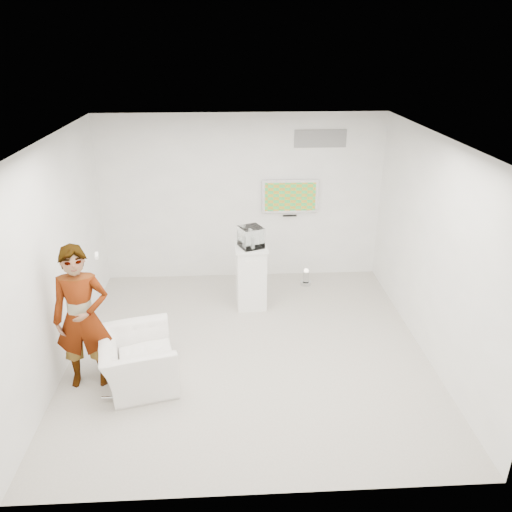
% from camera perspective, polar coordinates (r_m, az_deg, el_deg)
% --- Properties ---
extents(room, '(5.01, 5.01, 3.00)m').
position_cam_1_polar(room, '(6.60, -0.94, 0.19)').
color(room, beige).
rests_on(room, ground).
extents(tv, '(1.00, 0.08, 0.60)m').
position_cam_1_polar(tv, '(8.95, 3.90, 6.84)').
color(tv, silver).
rests_on(tv, room).
extents(logo_decal, '(0.90, 0.02, 0.30)m').
position_cam_1_polar(logo_decal, '(8.83, 7.37, 13.15)').
color(logo_decal, gray).
rests_on(logo_decal, room).
extents(person, '(0.74, 0.52, 1.91)m').
position_cam_1_polar(person, '(6.57, -19.27, -6.71)').
color(person, white).
rests_on(person, room).
extents(armchair, '(1.13, 1.23, 0.68)m').
position_cam_1_polar(armchair, '(6.70, -13.33, -11.50)').
color(armchair, white).
rests_on(armchair, room).
extents(pedestal, '(0.55, 0.55, 1.07)m').
position_cam_1_polar(pedestal, '(8.19, -0.57, -2.40)').
color(pedestal, white).
rests_on(pedestal, room).
extents(floor_uplight, '(0.20, 0.20, 0.30)m').
position_cam_1_polar(floor_uplight, '(9.10, 5.73, -2.42)').
color(floor_uplight, silver).
rests_on(floor_uplight, room).
extents(vitrine, '(0.44, 0.44, 0.34)m').
position_cam_1_polar(vitrine, '(7.91, -0.59, 2.17)').
color(vitrine, white).
rests_on(vitrine, pedestal).
extents(console, '(0.08, 0.15, 0.20)m').
position_cam_1_polar(console, '(7.93, -0.58, 1.70)').
color(console, white).
rests_on(console, pedestal).
extents(wii_remote, '(0.07, 0.16, 0.04)m').
position_cam_1_polar(wii_remote, '(6.33, -17.75, 0.05)').
color(wii_remote, white).
rests_on(wii_remote, person).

